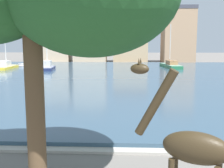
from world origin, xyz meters
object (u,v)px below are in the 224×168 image
sailboat_yellow (6,67)px  giraffe_statue (190,150)px  sailboat_grey (31,64)px  sailboat_green (170,66)px  mooring_bollard (34,147)px  sailboat_navy (47,68)px

sailboat_yellow → giraffe_statue: bearing=-61.5°
sailboat_grey → giraffe_statue: bearing=-67.3°
giraffe_statue → sailboat_yellow: bearing=118.5°
sailboat_grey → sailboat_yellow: bearing=-103.3°
sailboat_yellow → sailboat_grey: size_ratio=1.14×
giraffe_statue → sailboat_green: bearing=81.2°
sailboat_green → mooring_bollard: sailboat_green is taller
giraffe_statue → sailboat_navy: (-13.93, 37.94, -1.47)m
sailboat_yellow → sailboat_green: 28.60m
sailboat_navy → sailboat_yellow: size_ratio=0.74×
sailboat_navy → sailboat_yellow: 7.87m
giraffe_statue → sailboat_green: size_ratio=0.42×
sailboat_navy → mooring_bollard: bearing=-75.1°
giraffe_statue → sailboat_navy: sailboat_navy is taller
sailboat_navy → sailboat_grey: sailboat_grey is taller
sailboat_navy → giraffe_statue: bearing=-69.8°
sailboat_yellow → sailboat_grey: 7.75m
giraffe_statue → sailboat_grey: (-19.79, 47.34, -1.49)m
sailboat_yellow → mooring_bollard: (16.51, -35.10, -0.31)m
sailboat_green → mooring_bollard: (-11.82, -39.03, -0.32)m
sailboat_navy → sailboat_yellow: sailboat_yellow is taller
sailboat_navy → sailboat_green: (20.69, 5.79, -0.03)m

